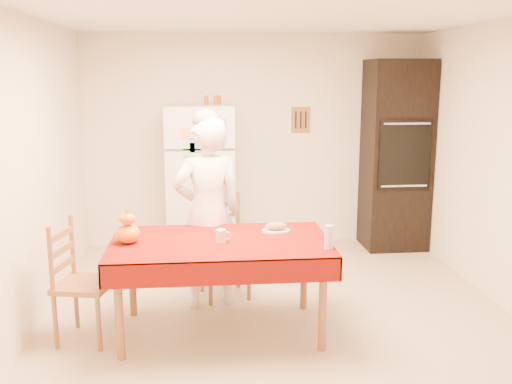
{
  "coord_description": "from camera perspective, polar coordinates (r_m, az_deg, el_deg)",
  "views": [
    {
      "loc": [
        -0.63,
        -4.5,
        2.03
      ],
      "look_at": [
        -0.18,
        0.2,
        1.05
      ],
      "focal_mm": 40.0,
      "sensor_mm": 36.0,
      "label": 1
    }
  ],
  "objects": [
    {
      "name": "refrigerator",
      "position": [
        6.49,
        -5.56,
        1.15
      ],
      "size": [
        0.75,
        0.74,
        1.7
      ],
      "color": "white",
      "rests_on": "floor"
    },
    {
      "name": "floor",
      "position": [
        4.98,
        2.32,
        -12.41
      ],
      "size": [
        4.5,
        4.5,
        0.0
      ],
      "primitive_type": "plane",
      "color": "tan",
      "rests_on": "ground"
    },
    {
      "name": "oven_cabinet",
      "position": [
        6.88,
        13.79,
        3.57
      ],
      "size": [
        0.7,
        0.62,
        2.2
      ],
      "color": "black",
      "rests_on": "floor"
    },
    {
      "name": "dining_table",
      "position": [
        4.49,
        -3.6,
        -5.7
      ],
      "size": [
        1.7,
        1.0,
        0.76
      ],
      "color": "brown",
      "rests_on": "floor"
    },
    {
      "name": "spice_jar_mid",
      "position": [
        6.44,
        -4.06,
        9.16
      ],
      "size": [
        0.05,
        0.05,
        0.1
      ],
      "primitive_type": "cylinder",
      "color": "#95621B",
      "rests_on": "refrigerator"
    },
    {
      "name": "wine_glass",
      "position": [
        4.27,
        7.29,
        -4.49
      ],
      "size": [
        0.07,
        0.07,
        0.18
      ],
      "primitive_type": "cylinder",
      "color": "silver",
      "rests_on": "dining_table"
    },
    {
      "name": "coffee_mug",
      "position": [
        4.41,
        -3.52,
        -4.41
      ],
      "size": [
        0.08,
        0.08,
        0.1
      ],
      "primitive_type": "cylinder",
      "color": "silver",
      "rests_on": "dining_table"
    },
    {
      "name": "chair_left",
      "position": [
        4.63,
        -17.49,
        -8.1
      ],
      "size": [
        0.48,
        0.5,
        0.95
      ],
      "rotation": [
        0.0,
        0.0,
        1.35
      ],
      "color": "brown",
      "rests_on": "floor"
    },
    {
      "name": "chair_far",
      "position": [
        5.32,
        -3.34,
        -4.98
      ],
      "size": [
        0.5,
        0.48,
        0.95
      ],
      "rotation": [
        0.0,
        0.0,
        0.22
      ],
      "color": "brown",
      "rests_on": "floor"
    },
    {
      "name": "spice_jar_left",
      "position": [
        6.44,
        -4.99,
        9.14
      ],
      "size": [
        0.05,
        0.05,
        0.1
      ],
      "primitive_type": "cylinder",
      "color": "#964F1B",
      "rests_on": "refrigerator"
    },
    {
      "name": "seated_woman",
      "position": [
        4.99,
        -4.84,
        -2.12
      ],
      "size": [
        0.69,
        0.54,
        1.69
      ],
      "primitive_type": "imported",
      "rotation": [
        0.0,
        0.0,
        3.38
      ],
      "color": "white",
      "rests_on": "floor"
    },
    {
      "name": "pumpkin_lower",
      "position": [
        4.48,
        -12.7,
        -4.11
      ],
      "size": [
        0.19,
        0.19,
        0.14
      ],
      "primitive_type": "ellipsoid",
      "color": "#E45305",
      "rests_on": "dining_table"
    },
    {
      "name": "bread_loaf",
      "position": [
        4.68,
        2.05,
        -3.42
      ],
      "size": [
        0.18,
        0.1,
        0.06
      ],
      "primitive_type": "ellipsoid",
      "color": "#A57C51",
      "rests_on": "bread_plate"
    },
    {
      "name": "pumpkin_upper",
      "position": [
        4.45,
        -12.77,
        -2.65
      ],
      "size": [
        0.12,
        0.12,
        0.09
      ],
      "primitive_type": "ellipsoid",
      "color": "#E75705",
      "rests_on": "pumpkin_lower"
    },
    {
      "name": "room_shell",
      "position": [
        4.57,
        2.49,
        6.52
      ],
      "size": [
        4.02,
        4.52,
        2.51
      ],
      "color": "#F3E4CC",
      "rests_on": "ground"
    },
    {
      "name": "bread_plate",
      "position": [
        4.69,
        2.04,
        -3.9
      ],
      "size": [
        0.24,
        0.24,
        0.02
      ],
      "primitive_type": "cylinder",
      "color": "silver",
      "rests_on": "dining_table"
    },
    {
      "name": "spice_jar_right",
      "position": [
        6.44,
        -3.73,
        9.16
      ],
      "size": [
        0.05,
        0.05,
        0.1
      ],
      "primitive_type": "cylinder",
      "color": "brown",
      "rests_on": "refrigerator"
    }
  ]
}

